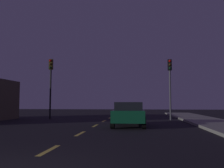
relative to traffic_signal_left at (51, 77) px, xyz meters
The scene contains 10 objects.
ground_plane 10.39m from the traffic_signal_left, 60.16° to the right, with size 80.00×80.00×0.00m, color black.
lane_stripe_second 14.20m from the traffic_signal_left, 69.33° to the right, with size 0.16×1.60×0.01m, color #EACC4C.
lane_stripe_third 10.88m from the traffic_signal_left, 61.83° to the right, with size 0.16×1.60×0.01m, color #EACC4C.
lane_stripe_fourth 8.00m from the traffic_signal_left, 47.30° to the right, with size 0.16×1.60×0.01m, color #EACC4C.
lane_stripe_fifth 6.21m from the traffic_signal_left, 16.74° to the right, with size 0.16×1.60×0.01m, color #EACC4C.
lane_stripe_sixth 6.47m from the traffic_signal_left, 25.76° to the left, with size 0.16×1.60×0.01m, color #EACC4C.
lane_stripe_seventh 8.61m from the traffic_signal_left, 51.69° to the left, with size 0.16×1.60×0.01m, color #EACC4C.
traffic_signal_left is the anchor object (origin of this frame).
traffic_signal_right 10.05m from the traffic_signal_left, ahead, with size 0.32×0.38×4.93m.
car_stopped_ahead 9.19m from the traffic_signal_left, 37.76° to the right, with size 1.91×4.13×1.43m.
Camera 1 is at (2.60, -4.28, 1.38)m, focal length 38.41 mm.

